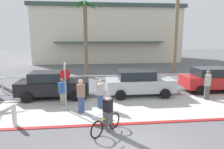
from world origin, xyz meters
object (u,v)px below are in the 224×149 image
at_px(car_black_1, 53,85).
at_px(car_red_3, 213,79).
at_px(pedestrian_0, 100,95).
at_px(pedestrian_3, 207,86).
at_px(palm_tree_2, 85,19).
at_px(car_silver_2, 139,83).
at_px(stop_sign_bike_lane, 65,80).
at_px(bollard_2, 14,114).
at_px(pedestrian_1, 81,97).
at_px(palm_tree_3, 177,11).
at_px(pedestrian_2, 63,93).
at_px(cyclist_yellow_0, 107,116).

height_order(car_black_1, car_red_3, same).
distance_m(pedestrian_0, pedestrian_3, 6.71).
relative_size(palm_tree_2, pedestrian_3, 3.80).
bearing_deg(pedestrian_0, car_silver_2, 38.40).
bearing_deg(car_black_1, car_silver_2, -0.97).
bearing_deg(stop_sign_bike_lane, pedestrian_3, 7.43).
bearing_deg(bollard_2, pedestrian_3, 14.09).
distance_m(car_red_3, pedestrian_1, 9.66).
height_order(palm_tree_3, car_black_1, palm_tree_3).
distance_m(bollard_2, pedestrian_3, 10.88).
distance_m(car_red_3, pedestrian_2, 10.40).
bearing_deg(bollard_2, pedestrian_0, 25.06).
bearing_deg(cyclist_yellow_0, car_silver_2, 63.09).
distance_m(bollard_2, pedestrian_2, 3.03).
distance_m(stop_sign_bike_lane, pedestrian_3, 8.57).
bearing_deg(stop_sign_bike_lane, car_red_3, 16.18).
distance_m(palm_tree_2, car_silver_2, 8.74).
distance_m(car_silver_2, car_red_3, 5.49).
distance_m(stop_sign_bike_lane, cyclist_yellow_0, 3.39).
distance_m(palm_tree_3, car_black_1, 14.31).
relative_size(stop_sign_bike_lane, pedestrian_2, 1.61).
xyz_separation_m(palm_tree_3, car_black_1, (-11.05, -7.33, -5.37)).
height_order(palm_tree_2, pedestrian_2, palm_tree_2).
bearing_deg(bollard_2, palm_tree_2, 73.89).
bearing_deg(bollard_2, car_black_1, 75.85).
height_order(palm_tree_3, car_silver_2, palm_tree_3).
xyz_separation_m(car_red_3, cyclist_yellow_0, (-7.99, -5.48, -0.18)).
relative_size(car_black_1, car_silver_2, 1.00).
xyz_separation_m(stop_sign_bike_lane, pedestrian_3, (8.46, 1.10, -0.81)).
height_order(cyclist_yellow_0, pedestrian_3, pedestrian_3).
relative_size(car_black_1, cyclist_yellow_0, 2.93).
xyz_separation_m(bollard_2, car_black_1, (1.01, 4.02, 0.35)).
bearing_deg(palm_tree_3, car_black_1, -146.42).
distance_m(cyclist_yellow_0, pedestrian_0, 2.89).
relative_size(palm_tree_2, pedestrian_0, 4.37).
bearing_deg(palm_tree_2, stop_sign_bike_lane, -96.07).
xyz_separation_m(bollard_2, pedestrian_0, (3.89, 1.82, 0.22)).
xyz_separation_m(pedestrian_0, pedestrian_1, (-1.01, -0.58, 0.09)).
height_order(car_silver_2, pedestrian_3, pedestrian_3).
xyz_separation_m(palm_tree_2, car_silver_2, (3.50, -6.63, -4.48)).
xyz_separation_m(car_silver_2, pedestrian_0, (-2.65, -2.10, -0.14)).
relative_size(bollard_2, car_black_1, 0.23).
relative_size(car_red_3, pedestrian_2, 2.77).
relative_size(stop_sign_bike_lane, palm_tree_2, 0.37).
bearing_deg(car_silver_2, pedestrian_3, -17.68).
distance_m(palm_tree_2, car_black_1, 8.19).
relative_size(bollard_2, pedestrian_0, 0.62).
xyz_separation_m(palm_tree_3, pedestrian_0, (-8.16, -9.53, -5.51)).
relative_size(bollard_2, palm_tree_3, 0.11).
relative_size(palm_tree_3, pedestrian_0, 5.49).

